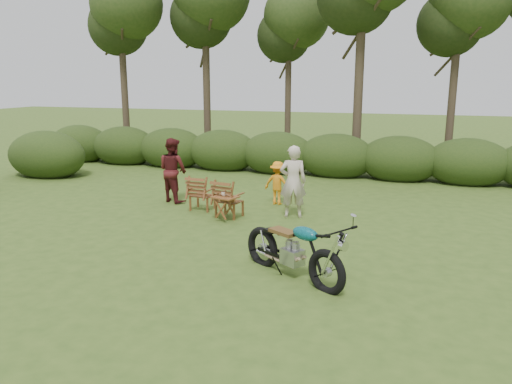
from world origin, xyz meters
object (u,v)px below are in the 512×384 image
(side_table, at_px, (226,208))
(child, at_px, (277,204))
(cup, at_px, (224,194))
(adult_a, at_px, (292,217))
(motorcycle, at_px, (292,276))
(lawn_chair_left, at_px, (203,210))
(lawn_chair_right, at_px, (230,217))
(adult_b, at_px, (174,201))

(side_table, height_order, child, side_table)
(side_table, height_order, cup, cup)
(adult_a, bearing_deg, motorcycle, 88.29)
(motorcycle, bearing_deg, cup, 161.68)
(lawn_chair_left, height_order, child, child)
(lawn_chair_right, height_order, adult_a, adult_a)
(lawn_chair_left, distance_m, child, 1.93)
(side_table, distance_m, child, 1.96)
(side_table, relative_size, child, 0.51)
(lawn_chair_left, distance_m, adult_b, 1.19)
(lawn_chair_right, distance_m, child, 1.67)
(lawn_chair_left, bearing_deg, adult_a, -175.16)
(lawn_chair_left, bearing_deg, motorcycle, 135.69)
(motorcycle, distance_m, side_table, 3.51)
(cup, height_order, adult_b, adult_b)
(adult_a, bearing_deg, adult_b, -24.12)
(motorcycle, bearing_deg, lawn_chair_right, 158.78)
(motorcycle, bearing_deg, side_table, 161.44)
(motorcycle, distance_m, adult_a, 3.57)
(motorcycle, xyz_separation_m, lawn_chair_left, (-3.11, 3.40, 0.00))
(lawn_chair_left, xyz_separation_m, side_table, (0.88, -0.70, 0.28))
(motorcycle, xyz_separation_m, adult_a, (-0.87, 3.46, 0.00))
(lawn_chair_right, xyz_separation_m, adult_a, (1.39, 0.46, 0.00))
(lawn_chair_right, distance_m, side_table, 0.41)
(lawn_chair_left, xyz_separation_m, child, (1.58, 1.11, 0.00))
(lawn_chair_right, xyz_separation_m, cup, (-0.01, -0.28, 0.61))
(adult_a, relative_size, adult_b, 1.01)
(cup, bearing_deg, child, 67.49)
(lawn_chair_left, distance_m, adult_a, 2.24)
(cup, height_order, child, cup)
(side_table, relative_size, cup, 4.22)
(side_table, xyz_separation_m, cup, (-0.04, 0.02, 0.33))
(lawn_chair_right, distance_m, adult_a, 1.46)
(adult_a, height_order, child, adult_a)
(motorcycle, xyz_separation_m, child, (-1.53, 4.50, 0.00))
(adult_b, relative_size, child, 1.51)
(adult_b, height_order, child, adult_b)
(motorcycle, relative_size, child, 1.88)
(adult_b, bearing_deg, motorcycle, 158.96)
(motorcycle, height_order, cup, cup)
(motorcycle, xyz_separation_m, lawn_chair_right, (-2.26, 3.00, 0.00))
(motorcycle, xyz_separation_m, side_table, (-2.23, 2.70, 0.28))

